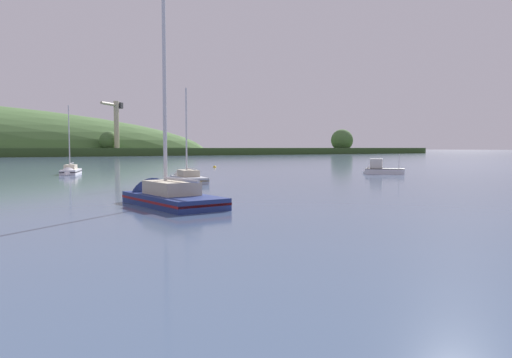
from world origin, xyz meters
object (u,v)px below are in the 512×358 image
at_px(mooring_buoy_midchannel, 215,167).
at_px(sailboat_near_mooring, 165,202).
at_px(dockside_crane, 116,129).
at_px(fishing_boat_moored, 381,171).
at_px(sailboat_midwater_white, 186,180).
at_px(sailboat_outer_reach, 70,173).

bearing_deg(mooring_buoy_midchannel, sailboat_near_mooring, -122.58).
relative_size(dockside_crane, sailboat_near_mooring, 1.64).
relative_size(sailboat_near_mooring, mooring_buoy_midchannel, 21.45).
height_order(dockside_crane, fishing_boat_moored, dockside_crane).
bearing_deg(sailboat_midwater_white, fishing_boat_moored, -79.41).
bearing_deg(mooring_buoy_midchannel, dockside_crane, 78.73).
distance_m(sailboat_near_mooring, fishing_boat_moored, 41.02).
xyz_separation_m(sailboat_near_mooring, sailboat_midwater_white, (9.77, 16.86, 0.09)).
distance_m(dockside_crane, mooring_buoy_midchannel, 135.01).
relative_size(dockside_crane, sailboat_midwater_white, 2.22).
height_order(dockside_crane, sailboat_midwater_white, dockside_crane).
bearing_deg(sailboat_near_mooring, sailboat_midwater_white, -31.86).
bearing_deg(sailboat_midwater_white, mooring_buoy_midchannel, -21.75).
height_order(sailboat_outer_reach, mooring_buoy_midchannel, sailboat_outer_reach).
relative_size(dockside_crane, sailboat_outer_reach, 2.38).
bearing_deg(fishing_boat_moored, sailboat_midwater_white, 49.78).
relative_size(sailboat_near_mooring, sailboat_outer_reach, 1.45).
bearing_deg(sailboat_midwater_white, sailboat_outer_reach, 28.89).
bearing_deg(sailboat_near_mooring, fishing_boat_moored, -68.66).
distance_m(sailboat_outer_reach, mooring_buoy_midchannel, 28.18).
distance_m(sailboat_near_mooring, sailboat_outer_reach, 38.07).
bearing_deg(sailboat_near_mooring, dockside_crane, -19.25).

